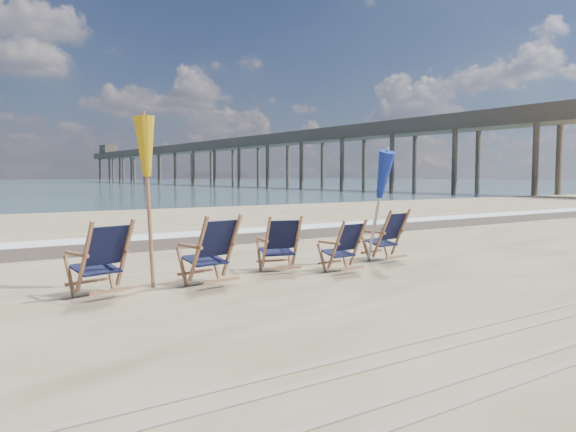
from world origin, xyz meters
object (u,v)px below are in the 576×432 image
object	(u,v)px
beach_chair_1	(232,248)
beach_chair_2	(297,243)
beach_chair_3	(358,245)
umbrella_blue	(377,178)
fishing_pier	(230,157)
beach_chair_0	(125,256)
umbrella_yellow	(148,156)
beach_chair_4	(401,234)

from	to	relation	value
beach_chair_1	beach_chair_2	xyz separation A→B (m)	(1.40, 0.30, -0.05)
beach_chair_1	beach_chair_2	world-z (taller)	beach_chair_1
beach_chair_3	umbrella_blue	bearing A→B (deg)	-155.73
fishing_pier	beach_chair_0	bearing A→B (deg)	-119.58
beach_chair_0	beach_chair_2	size ratio (longest dim) A/B	1.08
beach_chair_2	fishing_pier	distance (m)	81.88
umbrella_yellow	umbrella_blue	bearing A→B (deg)	-3.10
beach_chair_4	umbrella_yellow	world-z (taller)	umbrella_yellow
beach_chair_0	beach_chair_2	xyz separation A→B (m)	(2.94, 0.12, -0.04)
beach_chair_2	beach_chair_4	distance (m)	2.39
beach_chair_3	umbrella_yellow	world-z (taller)	umbrella_yellow
beach_chair_4	beach_chair_1	bearing A→B (deg)	-3.01
beach_chair_1	beach_chair_2	size ratio (longest dim) A/B	1.10
beach_chair_1	beach_chair_4	xyz separation A→B (m)	(3.79, 0.25, -0.03)
beach_chair_0	fishing_pier	world-z (taller)	fishing_pier
umbrella_blue	beach_chair_4	bearing A→B (deg)	2.25
beach_chair_0	beach_chair_3	xyz separation A→B (m)	(3.83, -0.41, -0.08)
beach_chair_4	umbrella_blue	world-z (taller)	umbrella_blue
fishing_pier	umbrella_blue	bearing A→B (deg)	-116.72
umbrella_blue	fishing_pier	xyz separation A→B (m)	(36.44, 72.39, 3.08)
beach_chair_2	umbrella_blue	distance (m)	2.05
beach_chair_1	umbrella_yellow	bearing A→B (deg)	-31.72
umbrella_yellow	umbrella_blue	size ratio (longest dim) A/B	1.16
beach_chair_3	umbrella_yellow	xyz separation A→B (m)	(-3.39, 0.68, 1.44)
beach_chair_1	umbrella_yellow	distance (m)	1.80
beach_chair_0	beach_chair_3	distance (m)	3.86
umbrella_blue	beach_chair_0	bearing A→B (deg)	-179.48
beach_chair_2	beach_chair_4	bearing A→B (deg)	-167.46
beach_chair_1	beach_chair_2	bearing A→B (deg)	-177.09
beach_chair_0	beach_chair_1	world-z (taller)	beach_chair_1
umbrella_blue	fishing_pier	world-z (taller)	fishing_pier
beach_chair_0	umbrella_yellow	xyz separation A→B (m)	(0.45, 0.27, 1.36)
beach_chair_3	fishing_pier	distance (m)	81.94
beach_chair_0	beach_chair_2	distance (m)	2.95
beach_chair_0	umbrella_yellow	distance (m)	1.46
beach_chair_1	umbrella_yellow	size ratio (longest dim) A/B	0.44
umbrella_blue	fishing_pier	distance (m)	81.11
umbrella_yellow	beach_chair_4	bearing A→B (deg)	-2.38
fishing_pier	umbrella_yellow	bearing A→B (deg)	-119.40
beach_chair_1	beach_chair_4	bearing A→B (deg)	174.52
beach_chair_1	umbrella_yellow	xyz separation A→B (m)	(-1.09, 0.45, 1.35)
umbrella_yellow	umbrella_blue	world-z (taller)	umbrella_yellow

